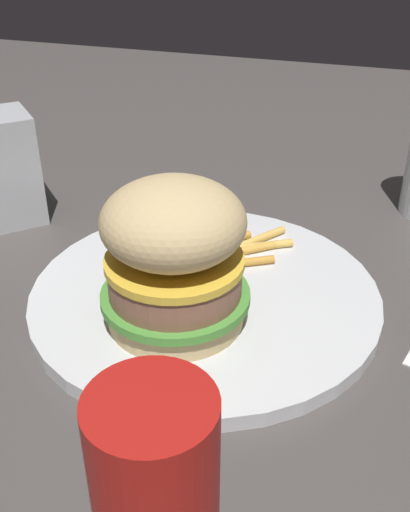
{
  "coord_description": "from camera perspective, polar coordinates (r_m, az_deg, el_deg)",
  "views": [
    {
      "loc": [
        -0.11,
        0.38,
        0.28
      ],
      "look_at": [
        0.02,
        0.01,
        0.04
      ],
      "focal_mm": 41.97,
      "sensor_mm": 36.0,
      "label": 1
    }
  ],
  "objects": [
    {
      "name": "sandwich",
      "position": [
        0.41,
        -2.96,
        0.08
      ],
      "size": [
        0.11,
        0.11,
        0.11
      ],
      "color": "tan",
      "rests_on": "plate"
    },
    {
      "name": "plate",
      "position": [
        0.47,
        0.0,
        -3.74
      ],
      "size": [
        0.27,
        0.27,
        0.01
      ],
      "primitive_type": "cylinder",
      "color": "silver",
      "rests_on": "ground_plane"
    },
    {
      "name": "ground_plane",
      "position": [
        0.48,
        2.07,
        -4.01
      ],
      "size": [
        1.6,
        1.6,
        0.0
      ],
      "primitive_type": "plane",
      "color": "#47423F"
    },
    {
      "name": "fries_pile",
      "position": [
        0.51,
        2.3,
        0.57
      ],
      "size": [
        0.1,
        0.11,
        0.01
      ],
      "color": "#E5B251",
      "rests_on": "plate"
    }
  ]
}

